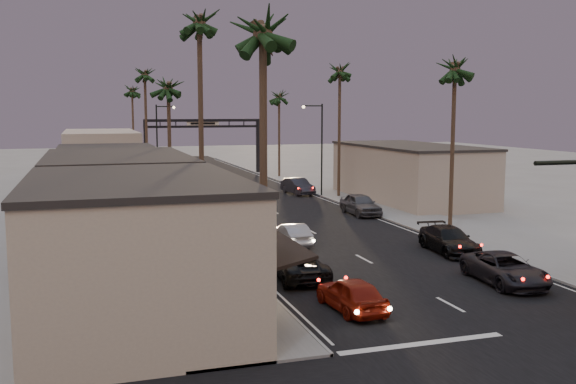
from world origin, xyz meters
TOP-DOWN VIEW (x-y plane):
  - ground at (0.00, 40.00)m, footprint 200.00×200.00m
  - road at (0.00, 45.00)m, footprint 14.00×120.00m
  - sidewalk_left at (-9.50, 52.00)m, footprint 5.00×92.00m
  - sidewalk_right at (9.50, 52.00)m, footprint 5.00×92.00m
  - storefront_near at (-13.00, 12.00)m, footprint 8.00×12.00m
  - storefront_mid at (-13.00, 26.00)m, footprint 8.00×14.00m
  - storefront_far at (-13.00, 42.00)m, footprint 8.00×16.00m
  - storefront_dist at (-13.00, 65.00)m, footprint 8.00×20.00m
  - building_right at (14.00, 40.00)m, footprint 8.00×18.00m
  - arch at (0.00, 70.00)m, footprint 15.20×0.40m
  - streetlight_right at (6.92, 45.00)m, footprint 2.13×0.30m
  - streetlight_left at (-6.92, 58.00)m, footprint 2.13×0.30m
  - palm_la at (-8.60, 9.00)m, footprint 3.20×3.20m
  - palm_lb at (-8.60, 22.00)m, footprint 3.20×3.20m
  - palm_lc at (-8.60, 36.00)m, footprint 3.20×3.20m
  - palm_ld at (-8.60, 55.00)m, footprint 3.20×3.20m
  - palm_ra at (8.60, 24.00)m, footprint 3.20×3.20m
  - palm_rb at (8.60, 44.00)m, footprint 3.20×3.20m
  - palm_rc at (8.60, 64.00)m, footprint 3.20×3.20m
  - palm_far at (-8.30, 78.00)m, footprint 3.20×3.20m
  - oncoming_red at (-4.39, 10.56)m, footprint 1.97×4.32m
  - oncoming_pickup at (-4.90, 16.06)m, footprint 2.68×5.18m
  - oncoming_silver at (-2.66, 23.87)m, footprint 1.54×4.17m
  - oncoming_white at (-4.63, 30.99)m, footprint 3.06×6.37m
  - oncoming_dgrey at (-4.44, 36.49)m, footprint 1.88×4.04m
  - curbside_near at (4.35, 12.21)m, footprint 2.88×5.46m
  - curbside_black at (5.49, 19.09)m, footprint 2.58×5.39m
  - curbside_grey at (6.20, 33.42)m, footprint 2.01×5.00m
  - curbside_far at (5.43, 47.06)m, footprint 2.28×5.08m

SIDE VIEW (x-z plane):
  - ground at x=0.00m, z-range 0.00..0.00m
  - road at x=0.00m, z-range -0.01..0.01m
  - sidewalk_left at x=-9.50m, z-range 0.00..0.12m
  - sidewalk_right at x=9.50m, z-range 0.00..0.12m
  - oncoming_dgrey at x=-4.44m, z-range 0.00..1.34m
  - oncoming_silver at x=-2.66m, z-range 0.00..1.36m
  - oncoming_pickup at x=-4.90m, z-range 0.00..1.40m
  - oncoming_red at x=-4.39m, z-range 0.00..1.44m
  - curbside_near at x=4.35m, z-range 0.00..1.46m
  - curbside_black at x=5.49m, z-range 0.00..1.51m
  - curbside_far at x=5.43m, z-range 0.00..1.62m
  - curbside_grey at x=6.20m, z-range 0.00..1.70m
  - oncoming_white at x=-4.63m, z-range 0.00..1.79m
  - storefront_far at x=-13.00m, z-range 0.00..5.00m
  - building_right at x=14.00m, z-range 0.00..5.00m
  - storefront_near at x=-13.00m, z-range 0.00..5.50m
  - storefront_mid at x=-13.00m, z-range 0.00..5.50m
  - storefront_dist at x=-13.00m, z-range 0.00..6.00m
  - streetlight_right at x=6.92m, z-range 0.83..9.83m
  - streetlight_left at x=-6.92m, z-range 0.83..9.83m
  - arch at x=0.00m, z-range 1.90..9.17m
  - palm_lc at x=-8.60m, z-range 4.37..16.57m
  - palm_rc at x=8.60m, z-range 4.37..16.57m
  - palm_la at x=-8.60m, z-range 4.84..18.04m
  - palm_ra at x=8.60m, z-range 4.84..18.04m
  - palm_far at x=-8.30m, z-range 4.84..18.04m
  - palm_ld at x=-8.60m, z-range 5.32..19.52m
  - palm_rb at x=8.60m, z-range 5.32..19.52m
  - palm_lb at x=-8.60m, z-range 5.79..20.99m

